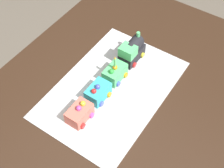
{
  "coord_description": "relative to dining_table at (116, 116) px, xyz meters",
  "views": [
    {
      "loc": [
        0.61,
        0.39,
        1.76
      ],
      "look_at": [
        -0.04,
        -0.05,
        0.77
      ],
      "focal_mm": 51.32,
      "sensor_mm": 36.0,
      "label": 1
    }
  ],
  "objects": [
    {
      "name": "dining_table",
      "position": [
        0.0,
        0.0,
        0.0
      ],
      "size": [
        1.4,
        1.0,
        0.74
      ],
      "color": "#382316",
      "rests_on": "ground"
    },
    {
      "name": "cake_board",
      "position": [
        -0.04,
        -0.05,
        0.11
      ],
      "size": [
        0.6,
        0.4,
        0.0
      ],
      "primitive_type": "cube",
      "color": "silver",
      "rests_on": "dining_table"
    },
    {
      "name": "cake_locomotive",
      "position": [
        -0.22,
        -0.07,
        0.16
      ],
      "size": [
        0.14,
        0.08,
        0.12
      ],
      "color": "#232328",
      "rests_on": "cake_board"
    },
    {
      "name": "cake_car_tanker_mint_green",
      "position": [
        -0.09,
        -0.07,
        0.14
      ],
      "size": [
        0.1,
        0.08,
        0.07
      ],
      "color": "#59CC7A",
      "rests_on": "cake_board"
    },
    {
      "name": "cake_car_hopper_turquoise",
      "position": [
        0.03,
        -0.07,
        0.14
      ],
      "size": [
        0.1,
        0.08,
        0.07
      ],
      "color": "#38B7C6",
      "rests_on": "cake_board"
    },
    {
      "name": "cake_car_gondola_coral",
      "position": [
        0.14,
        -0.07,
        0.14
      ],
      "size": [
        0.1,
        0.08,
        0.07
      ],
      "color": "#F27260",
      "rests_on": "cake_board"
    },
    {
      "name": "birthday_candle",
      "position": [
        -0.09,
        -0.07,
        0.21
      ],
      "size": [
        0.01,
        0.01,
        0.05
      ],
      "color": "#66D872",
      "rests_on": "cake_car_tanker_mint_green"
    }
  ]
}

